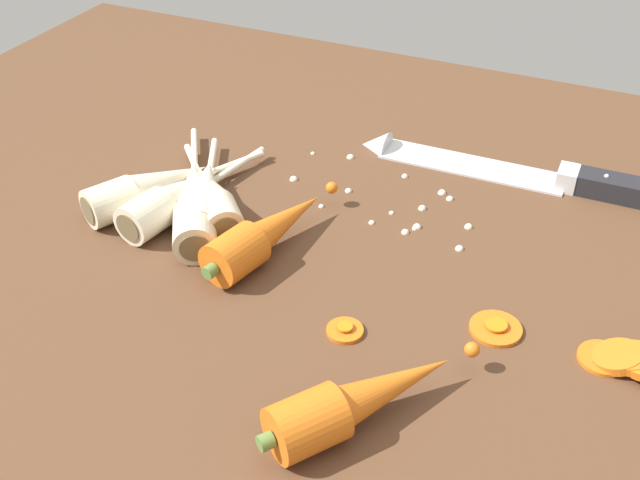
% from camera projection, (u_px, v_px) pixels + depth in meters
% --- Properties ---
extents(ground_plane, '(1.20, 0.90, 0.04)m').
position_uv_depth(ground_plane, '(329.00, 258.00, 0.75)').
color(ground_plane, brown).
extents(chefs_knife, '(0.35, 0.05, 0.04)m').
position_uv_depth(chefs_knife, '(511.00, 170.00, 0.83)').
color(chefs_knife, silver).
rests_on(chefs_knife, ground_plane).
extents(whole_carrot, '(0.07, 0.18, 0.04)m').
position_uv_depth(whole_carrot, '(266.00, 233.00, 0.71)').
color(whole_carrot, orange).
rests_on(whole_carrot, ground_plane).
extents(whole_carrot_second, '(0.12, 0.15, 0.04)m').
position_uv_depth(whole_carrot_second, '(359.00, 400.00, 0.55)').
color(whole_carrot_second, orange).
rests_on(whole_carrot_second, ground_plane).
extents(parsnip_front, '(0.06, 0.20, 0.04)m').
position_uv_depth(parsnip_front, '(177.00, 197.00, 0.76)').
color(parsnip_front, beige).
rests_on(parsnip_front, ground_plane).
extents(parsnip_mid_left, '(0.14, 0.15, 0.04)m').
position_uv_depth(parsnip_mid_left, '(211.00, 197.00, 0.76)').
color(parsnip_mid_left, beige).
rests_on(parsnip_mid_left, ground_plane).
extents(parsnip_mid_right, '(0.15, 0.21, 0.04)m').
position_uv_depth(parsnip_mid_right, '(194.00, 201.00, 0.75)').
color(parsnip_mid_right, beige).
rests_on(parsnip_mid_right, ground_plane).
extents(parsnip_back, '(0.10, 0.17, 0.04)m').
position_uv_depth(parsnip_back, '(204.00, 194.00, 0.76)').
color(parsnip_back, beige).
rests_on(parsnip_back, ground_plane).
extents(parsnip_outer, '(0.11, 0.19, 0.04)m').
position_uv_depth(parsnip_outer, '(149.00, 188.00, 0.77)').
color(parsnip_outer, beige).
rests_on(parsnip_outer, ground_plane).
extents(carrot_slice_stray_near, '(0.04, 0.04, 0.01)m').
position_uv_depth(carrot_slice_stray_near, '(496.00, 327.00, 0.63)').
color(carrot_slice_stray_near, orange).
rests_on(carrot_slice_stray_near, ground_plane).
extents(carrot_slice_stray_mid, '(0.03, 0.03, 0.01)m').
position_uv_depth(carrot_slice_stray_mid, '(345.00, 329.00, 0.63)').
color(carrot_slice_stray_mid, orange).
rests_on(carrot_slice_stray_mid, ground_plane).
extents(mince_crumbs, '(0.21, 0.12, 0.01)m').
position_uv_depth(mince_crumbs, '(394.00, 200.00, 0.78)').
color(mince_crumbs, silver).
rests_on(mince_crumbs, ground_plane).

